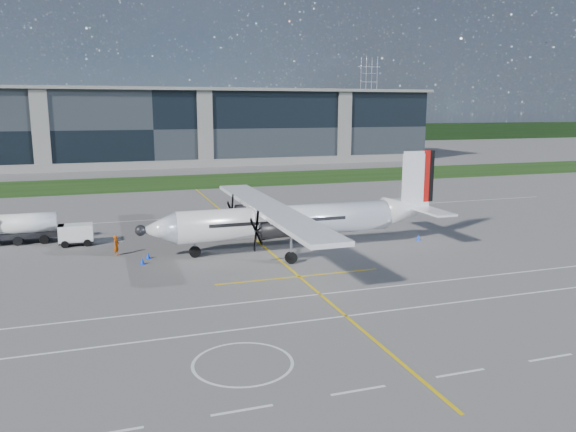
% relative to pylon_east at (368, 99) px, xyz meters
% --- Properties ---
extents(ground, '(400.00, 400.00, 0.00)m').
position_rel_pylon_east_xyz_m(ground, '(-85.00, -110.00, -15.00)').
color(ground, '#615E5B').
rests_on(ground, ground).
extents(grass_strip, '(400.00, 18.00, 0.04)m').
position_rel_pylon_east_xyz_m(grass_strip, '(-85.00, -102.00, -14.98)').
color(grass_strip, '#163A0F').
rests_on(grass_strip, ground).
extents(terminal_building, '(120.00, 20.00, 15.00)m').
position_rel_pylon_east_xyz_m(terminal_building, '(-85.00, -70.00, -7.50)').
color(terminal_building, black).
rests_on(terminal_building, ground).
extents(tree_line, '(400.00, 6.00, 6.00)m').
position_rel_pylon_east_xyz_m(tree_line, '(-85.00, -10.00, -12.00)').
color(tree_line, black).
rests_on(tree_line, ground).
extents(pylon_east, '(9.00, 4.60, 30.00)m').
position_rel_pylon_east_xyz_m(pylon_east, '(0.00, 0.00, 0.00)').
color(pylon_east, gray).
rests_on(pylon_east, ground).
extents(yellow_taxiway_centerline, '(0.20, 70.00, 0.01)m').
position_rel_pylon_east_xyz_m(yellow_taxiway_centerline, '(-82.00, -140.00, -14.99)').
color(yellow_taxiway_centerline, yellow).
rests_on(yellow_taxiway_centerline, ground).
extents(white_lane_line, '(90.00, 0.15, 0.01)m').
position_rel_pylon_east_xyz_m(white_lane_line, '(-85.00, -164.00, -14.99)').
color(white_lane_line, white).
rests_on(white_lane_line, ground).
extents(turboprop_aircraft, '(25.64, 26.59, 7.98)m').
position_rel_pylon_east_xyz_m(turboprop_aircraft, '(-79.57, -148.55, -11.01)').
color(turboprop_aircraft, white).
rests_on(turboprop_aircraft, ground).
extents(fuel_tanker_truck, '(6.92, 2.25, 2.59)m').
position_rel_pylon_east_xyz_m(fuel_tanker_truck, '(-102.56, -138.90, -13.70)').
color(fuel_tanker_truck, white).
rests_on(fuel_tanker_truck, ground).
extents(baggage_tug, '(2.99, 1.80, 1.80)m').
position_rel_pylon_east_xyz_m(baggage_tug, '(-97.19, -141.21, -14.10)').
color(baggage_tug, silver).
rests_on(baggage_tug, ground).
extents(ground_crew_person, '(0.83, 0.92, 1.86)m').
position_rel_pylon_east_xyz_m(ground_crew_person, '(-93.98, -145.93, -14.07)').
color(ground_crew_person, '#F25907').
rests_on(ground_crew_person, ground).
extents(safety_cone_nose_stbd, '(0.36, 0.36, 0.50)m').
position_rel_pylon_east_xyz_m(safety_cone_nose_stbd, '(-91.67, -147.74, -14.75)').
color(safety_cone_nose_stbd, '#0E41F4').
rests_on(safety_cone_nose_stbd, ground).
extents(safety_cone_nose_port, '(0.36, 0.36, 0.50)m').
position_rel_pylon_east_xyz_m(safety_cone_nose_port, '(-92.22, -149.29, -14.75)').
color(safety_cone_nose_port, '#0E41F4').
rests_on(safety_cone_nose_port, ground).
extents(safety_cone_tail, '(0.36, 0.36, 0.50)m').
position_rel_pylon_east_xyz_m(safety_cone_tail, '(-68.20, -148.93, -14.75)').
color(safety_cone_tail, '#0E41F4').
rests_on(safety_cone_tail, ground).
extents(safety_cone_stbdwing, '(0.36, 0.36, 0.50)m').
position_rel_pylon_east_xyz_m(safety_cone_stbdwing, '(-82.43, -135.25, -14.75)').
color(safety_cone_stbdwing, '#0E41F4').
rests_on(safety_cone_stbdwing, ground).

